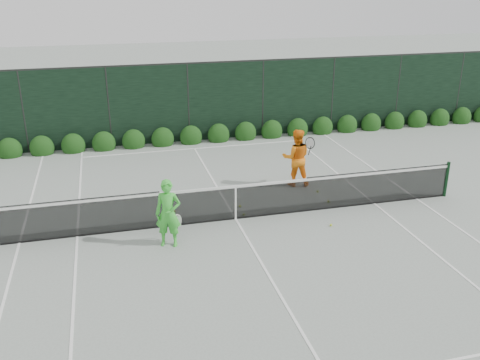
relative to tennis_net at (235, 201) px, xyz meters
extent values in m
plane|color=gray|center=(0.02, 0.00, -0.53)|extent=(80.00, 80.00, 0.00)
cylinder|color=black|center=(6.42, 0.00, 0.00)|extent=(0.10, 0.10, 1.07)
cube|color=black|center=(-4.18, 0.00, -0.02)|extent=(4.40, 0.01, 1.02)
cube|color=black|center=(0.02, 0.00, -0.05)|extent=(4.00, 0.01, 0.96)
cube|color=black|center=(4.22, 0.00, -0.02)|extent=(4.40, 0.01, 1.02)
cube|color=white|center=(0.02, 0.00, 0.41)|extent=(12.80, 0.03, 0.07)
cube|color=black|center=(0.02, 0.00, -0.51)|extent=(12.80, 0.02, 0.04)
cube|color=white|center=(0.02, 0.00, -0.07)|extent=(0.05, 0.03, 0.91)
imported|color=green|center=(-1.89, -1.01, 0.31)|extent=(0.70, 0.56, 1.68)
torus|color=silver|center=(-1.69, -0.91, 0.02)|extent=(0.28, 0.17, 0.30)
cylinder|color=black|center=(-1.69, -0.91, -0.22)|extent=(0.10, 0.03, 0.30)
imported|color=orange|center=(2.44, 1.96, 0.37)|extent=(1.00, 0.85, 1.79)
torus|color=black|center=(2.79, 1.76, 0.87)|extent=(0.26, 0.20, 0.30)
cylinder|color=black|center=(2.79, 1.76, 0.63)|extent=(0.10, 0.03, 0.30)
cube|color=white|center=(-5.46, 0.00, -0.53)|extent=(0.06, 23.77, 0.01)
cube|color=white|center=(5.51, 0.00, -0.53)|extent=(0.06, 23.77, 0.01)
cube|color=white|center=(-4.09, 0.00, -0.53)|extent=(0.06, 23.77, 0.01)
cube|color=white|center=(4.14, 0.00, -0.53)|extent=(0.06, 23.77, 0.01)
cube|color=white|center=(0.02, 11.88, -0.53)|extent=(11.03, 0.06, 0.01)
cube|color=white|center=(0.02, 6.40, -0.53)|extent=(8.23, 0.06, 0.01)
cube|color=white|center=(0.02, 0.00, -0.53)|extent=(0.06, 12.80, 0.01)
cube|color=black|center=(0.02, 7.50, 0.97)|extent=(32.00, 0.06, 3.00)
cube|color=#262826|center=(0.02, 7.50, 2.50)|extent=(32.00, 0.06, 0.06)
cylinder|color=#262826|center=(-5.98, 7.50, 0.97)|extent=(0.08, 0.08, 3.00)
cylinder|color=#262826|center=(-2.98, 7.50, 0.97)|extent=(0.08, 0.08, 3.00)
cylinder|color=#262826|center=(0.02, 7.50, 0.97)|extent=(0.08, 0.08, 3.00)
cylinder|color=#262826|center=(3.02, 7.50, 0.97)|extent=(0.08, 0.08, 3.00)
cylinder|color=#262826|center=(6.02, 7.50, 0.97)|extent=(0.08, 0.08, 3.00)
cylinder|color=#262826|center=(9.02, 7.50, 0.97)|extent=(0.08, 0.08, 3.00)
cylinder|color=#262826|center=(12.02, 7.50, 0.97)|extent=(0.08, 0.08, 3.00)
ellipsoid|color=#0F350E|center=(-6.58, 7.15, -0.30)|extent=(0.86, 0.65, 0.94)
ellipsoid|color=#0F350E|center=(-5.48, 7.15, -0.30)|extent=(0.86, 0.65, 0.94)
ellipsoid|color=#0F350E|center=(-4.38, 7.15, -0.30)|extent=(0.86, 0.65, 0.94)
ellipsoid|color=#0F350E|center=(-3.28, 7.15, -0.30)|extent=(0.86, 0.65, 0.94)
ellipsoid|color=#0F350E|center=(-2.18, 7.15, -0.30)|extent=(0.86, 0.65, 0.94)
ellipsoid|color=#0F350E|center=(-1.08, 7.15, -0.30)|extent=(0.86, 0.65, 0.94)
ellipsoid|color=#0F350E|center=(0.02, 7.15, -0.30)|extent=(0.86, 0.65, 0.94)
ellipsoid|color=#0F350E|center=(1.12, 7.15, -0.30)|extent=(0.86, 0.65, 0.94)
ellipsoid|color=#0F350E|center=(2.22, 7.15, -0.30)|extent=(0.86, 0.65, 0.94)
ellipsoid|color=#0F350E|center=(3.32, 7.15, -0.30)|extent=(0.86, 0.65, 0.94)
ellipsoid|color=#0F350E|center=(4.42, 7.15, -0.30)|extent=(0.86, 0.65, 0.94)
ellipsoid|color=#0F350E|center=(5.52, 7.15, -0.30)|extent=(0.86, 0.65, 0.94)
ellipsoid|color=#0F350E|center=(6.62, 7.15, -0.30)|extent=(0.86, 0.65, 0.94)
ellipsoid|color=#0F350E|center=(7.72, 7.15, -0.30)|extent=(0.86, 0.65, 0.94)
ellipsoid|color=#0F350E|center=(8.82, 7.15, -0.30)|extent=(0.86, 0.65, 0.94)
ellipsoid|color=#0F350E|center=(9.92, 7.15, -0.30)|extent=(0.86, 0.65, 0.94)
ellipsoid|color=#0F350E|center=(11.02, 7.15, -0.30)|extent=(0.86, 0.65, 0.94)
ellipsoid|color=#0F350E|center=(12.12, 7.15, -0.30)|extent=(0.86, 0.65, 0.94)
sphere|color=#CCE733|center=(2.34, -1.04, -0.50)|extent=(0.07, 0.07, 0.07)
sphere|color=#CCE733|center=(-1.51, 0.84, -0.50)|extent=(0.07, 0.07, 0.07)
sphere|color=#CCE733|center=(0.30, 0.16, -0.50)|extent=(0.07, 0.07, 0.07)
sphere|color=#CCE733|center=(2.88, 1.20, -0.50)|extent=(0.07, 0.07, 0.07)
sphere|color=#CCE733|center=(2.90, 0.42, -0.50)|extent=(0.07, 0.07, 0.07)
sphere|color=#CCE733|center=(0.33, 0.73, -0.50)|extent=(0.07, 0.07, 0.07)
sphere|color=#CCE733|center=(-1.60, 0.89, -0.50)|extent=(0.07, 0.07, 0.07)
camera|label=1|loc=(-3.13, -12.66, 5.66)|focal=40.00mm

